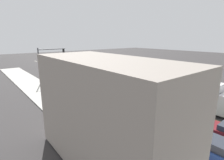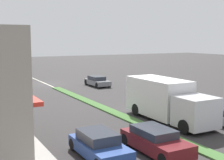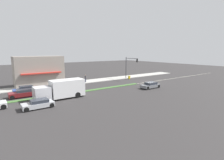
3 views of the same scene
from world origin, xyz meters
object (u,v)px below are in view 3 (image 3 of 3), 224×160
(delivery_truck, at_px, (62,89))
(warning_aframe_sign, at_px, (129,77))
(suv_grey, at_px, (150,85))
(sedan_silver, at_px, (38,104))
(traffic_signal_main, at_px, (130,64))
(sedan_maroon, at_px, (23,93))
(pedestrian, at_px, (85,78))
(coupe_blue, at_px, (25,90))

(delivery_truck, bearing_deg, warning_aframe_sign, -68.42)
(suv_grey, bearing_deg, sedan_silver, 90.00)
(traffic_signal_main, relative_size, sedan_maroon, 1.35)
(warning_aframe_sign, bearing_deg, delivery_truck, 111.58)
(pedestrian, relative_size, sedan_maroon, 0.41)
(warning_aframe_sign, bearing_deg, sedan_silver, 113.84)
(traffic_signal_main, bearing_deg, warning_aframe_sign, 78.79)
(sedan_silver, bearing_deg, traffic_signal_main, -66.26)
(warning_aframe_sign, xyz_separation_m, coupe_blue, (-1.14, 25.07, 0.17))
(pedestrian, xyz_separation_m, sedan_maroon, (-5.81, 14.00, -0.42))
(coupe_blue, bearing_deg, warning_aframe_sign, -87.39)
(pedestrian, distance_m, warning_aframe_sign, 11.99)
(suv_grey, bearing_deg, traffic_signal_main, -20.66)
(delivery_truck, xyz_separation_m, sedan_maroon, (4.40, 4.74, -0.86))
(sedan_maroon, bearing_deg, warning_aframe_sign, -81.32)
(traffic_signal_main, xyz_separation_m, sedan_maroon, (-3.92, 25.91, -3.29))
(traffic_signal_main, xyz_separation_m, warning_aframe_sign, (0.02, 0.08, -3.47))
(warning_aframe_sign, distance_m, sedan_maroon, 26.13)
(sedan_maroon, bearing_deg, sedan_silver, -175.11)
(traffic_signal_main, distance_m, pedestrian, 12.39)
(warning_aframe_sign, xyz_separation_m, sedan_maroon, (-3.94, 25.83, 0.18))
(sedan_silver, bearing_deg, pedestrian, -45.82)
(warning_aframe_sign, distance_m, sedan_silver, 27.56)
(traffic_signal_main, relative_size, coupe_blue, 1.45)
(traffic_signal_main, height_order, warning_aframe_sign, traffic_signal_main)
(delivery_truck, height_order, suv_grey, delivery_truck)
(sedan_maroon, distance_m, sedan_silver, 7.23)
(coupe_blue, height_order, sedan_maroon, coupe_blue)
(sedan_maroon, relative_size, sedan_silver, 1.08)
(coupe_blue, bearing_deg, sedan_silver, 179.19)
(delivery_truck, xyz_separation_m, sedan_silver, (-2.80, 4.13, -0.91))
(pedestrian, xyz_separation_m, sedan_silver, (-13.01, 13.39, -0.48))
(delivery_truck, distance_m, sedan_silver, 5.07)
(pedestrian, height_order, warning_aframe_sign, pedestrian)
(coupe_blue, relative_size, suv_grey, 0.96)
(warning_aframe_sign, distance_m, coupe_blue, 25.09)
(coupe_blue, distance_m, suv_grey, 23.22)
(traffic_signal_main, bearing_deg, pedestrian, 81.01)
(sedan_maroon, xyz_separation_m, suv_grey, (-7.20, -21.71, -0.02))
(sedan_silver, bearing_deg, coupe_blue, -0.81)
(warning_aframe_sign, distance_m, suv_grey, 11.88)
(suv_grey, height_order, sedan_silver, suv_grey)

